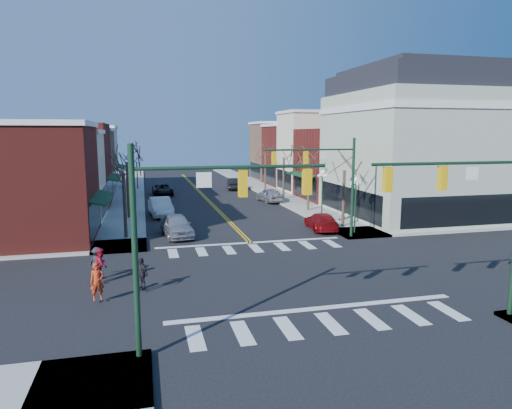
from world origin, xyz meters
TOP-DOWN VIEW (x-y plane):
  - ground at (0.00, 0.00)m, footprint 160.00×160.00m
  - sidewalk_left at (-8.75, 20.00)m, footprint 3.50×70.00m
  - sidewalk_right at (8.75, 20.00)m, footprint 3.50×70.00m
  - bldg_left_brick_a at (-15.50, 11.75)m, footprint 10.00×8.50m
  - bldg_left_stucco_a at (-15.50, 19.50)m, footprint 10.00×7.00m
  - bldg_left_brick_b at (-15.50, 27.50)m, footprint 10.00×9.00m
  - bldg_left_tan at (-15.50, 35.75)m, footprint 10.00×7.50m
  - bldg_left_stucco_b at (-15.50, 43.50)m, footprint 10.00×8.00m
  - bldg_right_brick_a at (15.50, 25.75)m, footprint 10.00×8.50m
  - bldg_right_stucco at (15.50, 33.50)m, footprint 10.00×7.00m
  - bldg_right_brick_b at (15.50, 41.00)m, footprint 10.00×8.00m
  - bldg_right_tan at (15.50, 49.00)m, footprint 10.00×8.00m
  - victorian_corner at (16.50, 14.50)m, footprint 12.25×14.25m
  - traffic_mast_near_left at (-5.55, -7.40)m, footprint 6.60×0.28m
  - traffic_mast_near_right at (5.55, -7.40)m, footprint 6.60×0.28m
  - traffic_mast_far_right at (5.55, 7.40)m, footprint 6.60×0.28m
  - lamppost_corner at (8.20, 8.50)m, footprint 0.36×0.36m
  - lamppost_midblock at (8.20, 15.00)m, footprint 0.36×0.36m
  - tree_left_a at (-8.40, 11.00)m, footprint 0.24×0.24m
  - tree_left_b at (-8.40, 19.00)m, footprint 0.24×0.24m
  - tree_left_c at (-8.40, 27.00)m, footprint 0.24×0.24m
  - tree_left_d at (-8.40, 35.00)m, footprint 0.24×0.24m
  - tree_right_a at (8.40, 11.00)m, footprint 0.24×0.24m
  - tree_right_b at (8.40, 19.00)m, footprint 0.24×0.24m
  - tree_right_c at (8.40, 27.00)m, footprint 0.24×0.24m
  - tree_right_d at (8.40, 35.00)m, footprint 0.24×0.24m
  - car_left_near at (-4.80, 11.04)m, footprint 2.51×5.02m
  - car_left_mid at (-5.61, 19.93)m, footprint 2.25×5.27m
  - car_left_far at (-4.80, 34.33)m, footprint 2.52×5.05m
  - car_right_near at (6.40, 10.63)m, footprint 2.40×4.81m
  - car_right_mid at (6.40, 25.76)m, footprint 2.35×4.78m
  - car_right_far at (4.80, 37.91)m, footprint 2.28×4.94m
  - pedestrian_red_a at (-9.21, -1.62)m, footprint 0.70×0.55m
  - pedestrian_red_b at (-9.27, 1.28)m, footprint 0.80×0.93m
  - pedestrian_dark_a at (-7.30, -0.59)m, footprint 0.81×0.95m
  - pedestrian_dark_b at (-9.52, 1.92)m, footprint 1.16×1.05m

SIDE VIEW (x-z plane):
  - ground at x=0.00m, z-range 0.00..0.00m
  - sidewalk_left at x=-8.75m, z-range 0.00..0.15m
  - sidewalk_right at x=8.75m, z-range 0.00..0.15m
  - car_right_near at x=6.40m, z-range 0.00..1.34m
  - car_left_far at x=-4.80m, z-range 0.00..1.37m
  - car_right_mid at x=6.40m, z-range 0.00..1.57m
  - car_right_far at x=4.80m, z-range 0.00..1.57m
  - car_left_near at x=-4.80m, z-range 0.00..1.64m
  - car_left_mid at x=-5.61m, z-range 0.00..1.69m
  - pedestrian_dark_a at x=-7.30m, z-range 0.15..1.68m
  - pedestrian_dark_b at x=-9.52m, z-range 0.15..1.71m
  - pedestrian_red_b at x=-9.27m, z-range 0.15..1.80m
  - pedestrian_red_a at x=-9.21m, z-range 0.15..1.85m
  - tree_left_c at x=-8.40m, z-range 0.00..4.55m
  - tree_right_a at x=8.40m, z-range 0.00..4.62m
  - tree_left_a at x=-8.40m, z-range 0.00..4.76m
  - tree_right_c at x=8.40m, z-range 0.00..4.83m
  - tree_left_d at x=-8.40m, z-range 0.00..4.90m
  - tree_right_d at x=8.40m, z-range 0.00..4.97m
  - tree_left_b at x=-8.40m, z-range 0.00..5.04m
  - tree_right_b at x=8.40m, z-range 0.00..5.18m
  - lamppost_corner at x=8.20m, z-range 0.80..5.13m
  - lamppost_midblock at x=8.20m, z-range 0.80..5.13m
  - bldg_left_stucco_a at x=-15.50m, z-range 0.00..7.50m
  - bldg_left_tan at x=-15.50m, z-range 0.00..7.80m
  - bldg_left_brick_a at x=-15.50m, z-range 0.00..8.00m
  - bldg_right_brick_a at x=15.50m, z-range 0.00..8.00m
  - bldg_left_stucco_b at x=-15.50m, z-range 0.00..8.20m
  - bldg_left_brick_b at x=-15.50m, z-range 0.00..8.50m
  - bldg_right_brick_b at x=15.50m, z-range 0.00..8.50m
  - bldg_right_tan at x=15.50m, z-range 0.00..9.00m
  - traffic_mast_near_left at x=-5.55m, z-range 1.11..8.31m
  - traffic_mast_near_right at x=5.55m, z-range 1.11..8.31m
  - traffic_mast_far_right at x=5.55m, z-range 1.11..8.31m
  - bldg_right_stucco at x=15.50m, z-range 0.00..10.00m
  - victorian_corner at x=16.50m, z-range 0.01..13.31m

